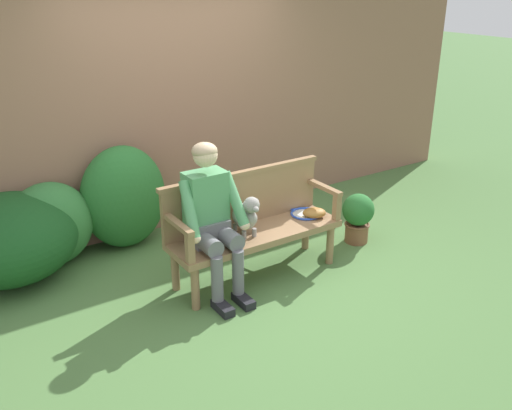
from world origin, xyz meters
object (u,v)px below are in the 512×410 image
object	(u,v)px
tennis_racket	(303,213)
potted_plant	(358,216)
person_seated	(211,215)
baseball_glove	(314,213)
garden_bench	(256,237)
dog_on_bench	(246,215)

from	to	relation	value
tennis_racket	potted_plant	size ratio (longest dim) A/B	1.12
person_seated	baseball_glove	world-z (taller)	person_seated
person_seated	potted_plant	bearing A→B (deg)	0.98
garden_bench	person_seated	xyz separation A→B (m)	(-0.45, -0.01, 0.33)
tennis_racket	potted_plant	world-z (taller)	potted_plant
garden_bench	person_seated	bearing A→B (deg)	-178.61
garden_bench	potted_plant	xyz separation A→B (m)	(1.25, 0.02, -0.10)
dog_on_bench	garden_bench	bearing A→B (deg)	12.82
person_seated	garden_bench	bearing A→B (deg)	1.39
garden_bench	person_seated	world-z (taller)	person_seated
dog_on_bench	tennis_racket	size ratio (longest dim) A/B	0.68
dog_on_bench	tennis_racket	world-z (taller)	dog_on_bench
person_seated	dog_on_bench	world-z (taller)	person_seated
baseball_glove	tennis_racket	bearing A→B (deg)	132.69
dog_on_bench	baseball_glove	xyz separation A→B (m)	(0.74, -0.02, -0.15)
baseball_glove	garden_bench	bearing A→B (deg)	-158.99
garden_bench	baseball_glove	world-z (taller)	baseball_glove
person_seated	dog_on_bench	bearing A→B (deg)	-2.73
garden_bench	dog_on_bench	world-z (taller)	dog_on_bench
garden_bench	baseball_glove	size ratio (longest dim) A/B	7.22
dog_on_bench	potted_plant	size ratio (longest dim) A/B	0.76
tennis_racket	dog_on_bench	bearing A→B (deg)	-172.17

